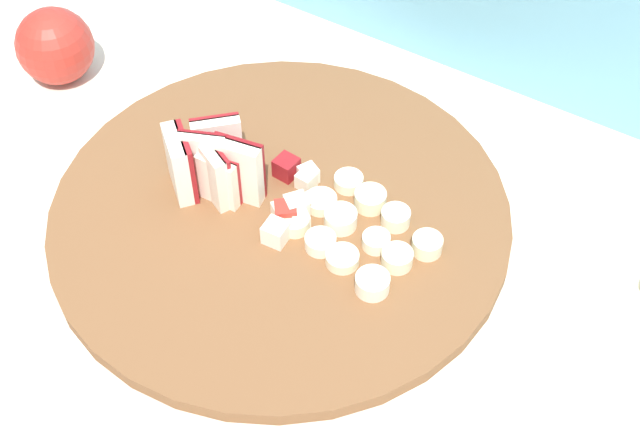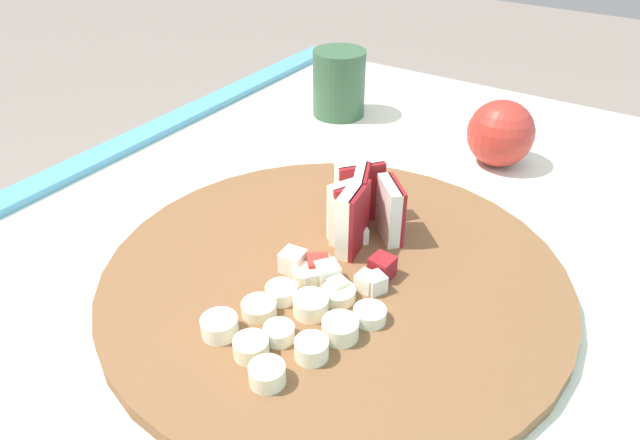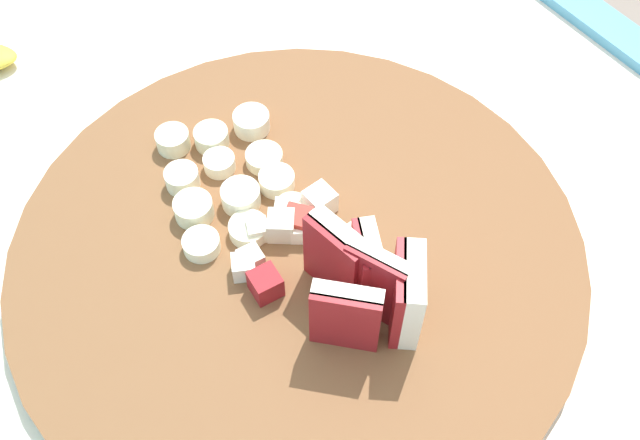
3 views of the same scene
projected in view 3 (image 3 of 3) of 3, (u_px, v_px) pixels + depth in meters
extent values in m
cube|color=silver|center=(285.00, 341.00, 0.99)|extent=(1.38, 0.67, 0.88)
cylinder|color=brown|center=(297.00, 252.00, 0.54)|extent=(0.42, 0.42, 0.01)
cube|color=maroon|center=(397.00, 294.00, 0.48)|extent=(0.04, 0.03, 0.06)
cube|color=white|center=(410.00, 295.00, 0.48)|extent=(0.05, 0.04, 0.06)
cube|color=maroon|center=(359.00, 267.00, 0.49)|extent=(0.04, 0.02, 0.06)
cube|color=#EFE5CC|center=(369.00, 266.00, 0.50)|extent=(0.04, 0.03, 0.06)
cube|color=maroon|center=(358.00, 268.00, 0.50)|extent=(0.04, 0.01, 0.05)
cube|color=#EFE5CC|center=(365.00, 263.00, 0.50)|extent=(0.04, 0.01, 0.05)
cube|color=maroon|center=(331.00, 264.00, 0.49)|extent=(0.05, 0.01, 0.06)
cube|color=#EFE5CC|center=(339.00, 257.00, 0.50)|extent=(0.05, 0.02, 0.06)
cube|color=maroon|center=(372.00, 288.00, 0.48)|extent=(0.04, 0.02, 0.07)
cube|color=white|center=(377.00, 282.00, 0.48)|extent=(0.04, 0.03, 0.07)
cube|color=maroon|center=(345.00, 323.00, 0.47)|extent=(0.04, 0.04, 0.06)
cube|color=white|center=(346.00, 314.00, 0.48)|extent=(0.04, 0.04, 0.06)
cube|color=#EFE5CC|center=(251.00, 259.00, 0.52)|extent=(0.02, 0.02, 0.02)
cube|color=white|center=(320.00, 201.00, 0.55)|extent=(0.02, 0.02, 0.02)
cube|color=maroon|center=(265.00, 284.00, 0.51)|extent=(0.02, 0.02, 0.02)
cube|color=#B22D23|center=(298.00, 222.00, 0.54)|extent=(0.03, 0.03, 0.02)
cube|color=white|center=(244.00, 267.00, 0.52)|extent=(0.02, 0.02, 0.02)
cube|color=beige|center=(281.00, 226.00, 0.54)|extent=(0.03, 0.03, 0.02)
cube|color=white|center=(301.00, 231.00, 0.54)|extent=(0.02, 0.02, 0.01)
cube|color=white|center=(347.00, 289.00, 0.51)|extent=(0.02, 0.02, 0.02)
cube|color=beige|center=(285.00, 211.00, 0.55)|extent=(0.02, 0.02, 0.01)
cube|color=beige|center=(258.00, 230.00, 0.54)|extent=(0.02, 0.02, 0.01)
cylinder|color=beige|center=(292.00, 211.00, 0.55)|extent=(0.03, 0.03, 0.01)
cylinder|color=white|center=(277.00, 181.00, 0.57)|extent=(0.03, 0.03, 0.01)
cylinder|color=beige|center=(264.00, 158.00, 0.58)|extent=(0.03, 0.03, 0.01)
cylinder|color=white|center=(251.00, 122.00, 0.60)|extent=(0.03, 0.03, 0.02)
cylinder|color=#F4EAC6|center=(249.00, 229.00, 0.54)|extent=(0.03, 0.03, 0.01)
cylinder|color=white|center=(241.00, 197.00, 0.56)|extent=(0.03, 0.03, 0.02)
cylinder|color=white|center=(219.00, 163.00, 0.58)|extent=(0.02, 0.02, 0.01)
cylinder|color=beige|center=(211.00, 138.00, 0.59)|extent=(0.03, 0.03, 0.01)
cylinder|color=#F4EAC6|center=(201.00, 244.00, 0.53)|extent=(0.03, 0.03, 0.01)
cylinder|color=beige|center=(194.00, 209.00, 0.55)|extent=(0.03, 0.03, 0.02)
cylinder|color=#F4EAC6|center=(182.00, 179.00, 0.57)|extent=(0.03, 0.03, 0.02)
cylinder|color=beige|center=(175.00, 143.00, 0.59)|extent=(0.03, 0.03, 0.02)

